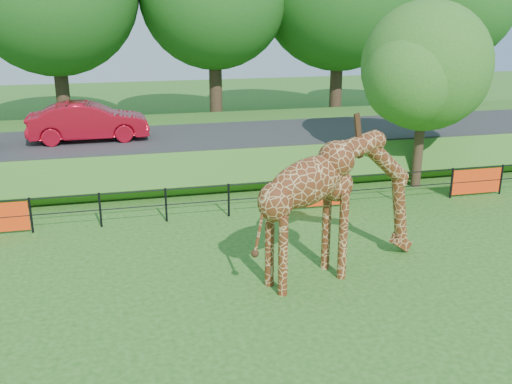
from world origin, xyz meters
TOP-DOWN VIEW (x-y plane):
  - ground at (0.00, 0.00)m, footprint 90.00×90.00m
  - giraffe at (1.93, 3.35)m, footprint 5.06×2.43m
  - perimeter_fence at (0.00, 8.00)m, footprint 28.07×0.10m
  - embankment at (0.00, 15.50)m, footprint 40.00×9.00m
  - road at (0.00, 14.00)m, footprint 40.00×5.00m
  - car_red at (-4.43, 14.04)m, footprint 4.64×1.70m
  - visitor at (3.87, 8.68)m, footprint 0.62×0.50m
  - tree_east at (7.60, 9.63)m, footprint 5.40×4.71m

SIDE VIEW (x-z plane):
  - ground at x=0.00m, z-range 0.00..0.00m
  - perimeter_fence at x=0.00m, z-range 0.00..1.10m
  - embankment at x=0.00m, z-range 0.00..1.30m
  - visitor at x=3.87m, z-range 0.00..1.46m
  - road at x=0.00m, z-range 1.30..1.42m
  - giraffe at x=1.93m, z-range 0.00..3.59m
  - car_red at x=-4.43m, z-range 1.42..2.94m
  - tree_east at x=7.60m, z-range 0.90..7.66m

